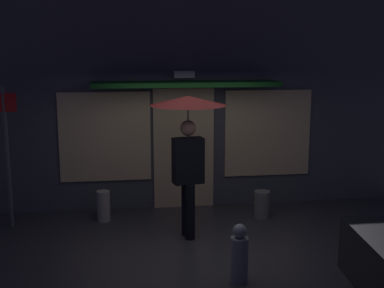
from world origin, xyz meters
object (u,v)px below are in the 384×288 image
at_px(sidewalk_bollard, 262,204).
at_px(sidewalk_bollard_2, 103,206).
at_px(street_sign_post, 7,149).
at_px(person_with_umbrella, 188,131).
at_px(fire_hydrant, 239,255).

xyz_separation_m(sidewalk_bollard, sidewalk_bollard_2, (-2.72, 0.18, 0.03)).
distance_m(street_sign_post, sidewalk_bollard, 4.36).
height_order(person_with_umbrella, fire_hydrant, person_with_umbrella).
bearing_deg(fire_hydrant, street_sign_post, 142.79).
relative_size(sidewalk_bollard, fire_hydrant, 0.61).
distance_m(person_with_umbrella, fire_hydrant, 2.14).
bearing_deg(street_sign_post, person_with_umbrella, -16.75).
bearing_deg(street_sign_post, fire_hydrant, -37.21).
relative_size(street_sign_post, sidewalk_bollard_2, 4.38).
height_order(street_sign_post, sidewalk_bollard_2, street_sign_post).
height_order(person_with_umbrella, sidewalk_bollard, person_with_umbrella).
bearing_deg(sidewalk_bollard_2, street_sign_post, -177.33).
bearing_deg(sidewalk_bollard_2, fire_hydrant, -55.27).
xyz_separation_m(person_with_umbrella, sidewalk_bollard, (1.39, 0.74, -1.45)).
height_order(sidewalk_bollard, fire_hydrant, fire_hydrant).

